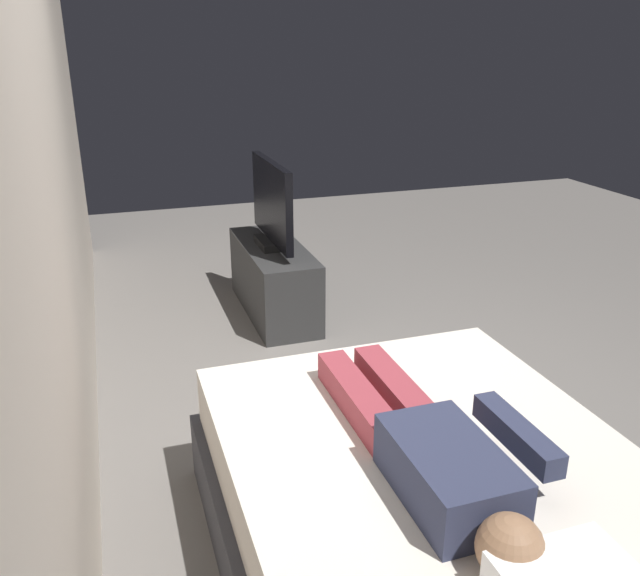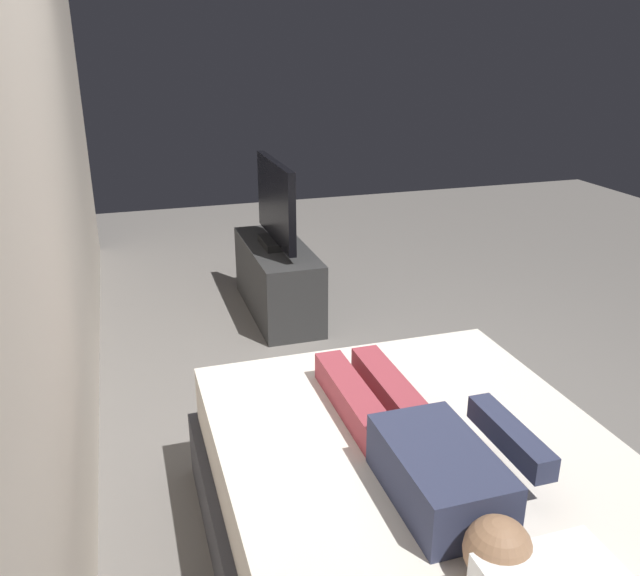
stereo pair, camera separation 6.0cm
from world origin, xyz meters
TOP-DOWN VIEW (x-y plane):
  - ground_plane at (0.00, 0.00)m, footprint 10.00×10.00m
  - back_wall at (0.40, 1.42)m, footprint 6.40×0.10m
  - bed at (-1.01, 0.23)m, footprint 2.01×1.44m
  - person at (-0.98, 0.29)m, footprint 1.26×0.46m
  - remote at (-0.83, -0.11)m, footprint 0.15×0.04m
  - tv_stand at (1.68, 0.13)m, footprint 1.10×0.40m
  - tv at (1.68, 0.13)m, footprint 0.88×0.20m

SIDE VIEW (x-z plane):
  - ground_plane at x=0.00m, z-range 0.00..0.00m
  - tv_stand at x=1.68m, z-range 0.00..0.50m
  - bed at x=-1.01m, z-range -0.01..0.53m
  - remote at x=-0.83m, z-range 0.54..0.56m
  - person at x=-0.98m, z-range 0.53..0.71m
  - tv at x=1.68m, z-range 0.49..1.08m
  - back_wall at x=0.40m, z-range 0.00..2.80m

